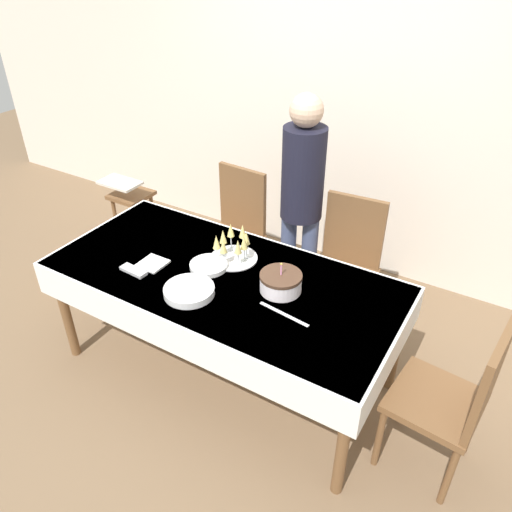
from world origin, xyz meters
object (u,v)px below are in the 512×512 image
at_px(person_standing, 302,191).
at_px(plate_stack_main, 189,291).
at_px(high_chair, 130,203).
at_px(champagne_tray, 233,245).
at_px(gift_bag, 81,264).
at_px(plate_stack_dessert, 209,266).
at_px(dining_chair_far_right, 346,262).
at_px(dining_chair_far_left, 234,227).
at_px(birthday_cake, 281,282).
at_px(dining_chair_right_end, 456,397).

bearing_deg(person_standing, plate_stack_main, -97.39).
distance_m(person_standing, high_chair, 1.61).
distance_m(champagne_tray, gift_bag, 1.67).
bearing_deg(plate_stack_dessert, gift_bag, 172.00).
relative_size(plate_stack_main, gift_bag, 0.95).
xyz_separation_m(dining_chair_far_right, high_chair, (-1.90, -0.05, -0.05)).
bearing_deg(dining_chair_far_left, person_standing, 1.78).
height_order(dining_chair_far_right, plate_stack_main, dining_chair_far_right).
bearing_deg(champagne_tray, dining_chair_far_left, 123.25).
distance_m(plate_stack_main, high_chair, 1.74).
relative_size(dining_chair_far_left, plate_stack_main, 3.52).
relative_size(plate_stack_main, plate_stack_dessert, 1.25).
height_order(dining_chair_far_left, person_standing, person_standing).
height_order(plate_stack_main, gift_bag, plate_stack_main).
xyz_separation_m(birthday_cake, person_standing, (-0.27, 0.77, 0.16)).
height_order(birthday_cake, person_standing, person_standing).
bearing_deg(plate_stack_dessert, birthday_cake, 3.23).
bearing_deg(birthday_cake, dining_chair_far_left, 136.70).
xyz_separation_m(birthday_cake, plate_stack_main, (-0.40, -0.28, -0.03)).
xyz_separation_m(dining_chair_right_end, high_chair, (-2.80, 0.76, -0.05)).
bearing_deg(plate_stack_dessert, dining_chair_right_end, -1.11).
bearing_deg(dining_chair_far_left, champagne_tray, -56.75).
bearing_deg(plate_stack_dessert, plate_stack_main, -77.50).
xyz_separation_m(dining_chair_right_end, gift_bag, (-2.89, 0.23, -0.39)).
relative_size(dining_chair_far_right, plate_stack_main, 3.52).
relative_size(champagne_tray, plate_stack_main, 1.04).
xyz_separation_m(dining_chair_right_end, plate_stack_main, (-1.39, -0.23, 0.24)).
bearing_deg(champagne_tray, dining_chair_far_right, 52.12).
height_order(dining_chair_far_right, plate_stack_dessert, dining_chair_far_right).
distance_m(plate_stack_dessert, gift_bag, 1.58).
bearing_deg(dining_chair_far_right, person_standing, 177.39).
relative_size(champagne_tray, high_chair, 0.40).
distance_m(person_standing, gift_bag, 1.92).
bearing_deg(dining_chair_right_end, plate_stack_dessert, 178.89).
bearing_deg(gift_bag, plate_stack_main, -17.07).
height_order(dining_chair_right_end, plate_stack_dessert, dining_chair_right_end).
height_order(dining_chair_far_left, plate_stack_main, dining_chair_far_left).
bearing_deg(dining_chair_right_end, high_chair, 164.74).
bearing_deg(person_standing, champagne_tray, -100.82).
distance_m(champagne_tray, person_standing, 0.66).
xyz_separation_m(dining_chair_right_end, plate_stack_dessert, (-1.45, 0.03, 0.23)).
relative_size(person_standing, gift_bag, 5.52).
relative_size(birthday_cake, person_standing, 0.14).
relative_size(birthday_cake, plate_stack_dessert, 1.05).
distance_m(champagne_tray, plate_stack_dessert, 0.19).
distance_m(dining_chair_far_left, gift_bag, 1.30).
height_order(person_standing, gift_bag, person_standing).
xyz_separation_m(plate_stack_main, person_standing, (0.14, 1.05, 0.19)).
bearing_deg(plate_stack_main, dining_chair_far_right, 64.27).
bearing_deg(champagne_tray, birthday_cake, -18.35).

